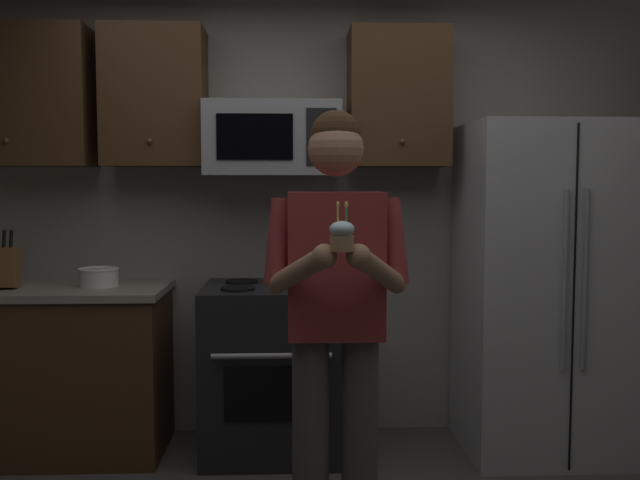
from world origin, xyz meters
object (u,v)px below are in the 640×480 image
object	(u,v)px
knife_block	(3,267)
oven_range	(274,369)
cupcake	(342,235)
person	(336,304)
microwave	(273,139)
bowl_large_white	(98,277)
refrigerator	(547,289)

from	to	relation	value
knife_block	oven_range	bearing A→B (deg)	1.18
oven_range	cupcake	distance (m)	1.63
oven_range	person	world-z (taller)	person
microwave	cupcake	xyz separation A→B (m)	(0.27, -1.50, -0.43)
microwave	person	distance (m)	1.40
bowl_large_white	oven_range	bearing A→B (deg)	-1.14
oven_range	bowl_large_white	size ratio (longest dim) A/B	4.28
refrigerator	cupcake	size ratio (longest dim) A/B	10.35
knife_block	bowl_large_white	distance (m)	0.49
microwave	cupcake	bearing A→B (deg)	-79.59
oven_range	cupcake	size ratio (longest dim) A/B	5.36
microwave	bowl_large_white	size ratio (longest dim) A/B	3.40
refrigerator	person	bearing A→B (deg)	-140.54
oven_range	knife_block	xyz separation A→B (m)	(-1.43, -0.03, 0.57)
microwave	person	world-z (taller)	microwave
bowl_large_white	person	size ratio (longest dim) A/B	0.12
oven_range	refrigerator	size ratio (longest dim) A/B	0.52
refrigerator	cupcake	world-z (taller)	refrigerator
person	cupcake	bearing A→B (deg)	-90.00
refrigerator	cupcake	xyz separation A→B (m)	(-1.23, -1.34, 0.39)
refrigerator	cupcake	distance (m)	1.86
microwave	person	bearing A→B (deg)	-76.75
knife_block	bowl_large_white	xyz separation A→B (m)	(0.49, 0.05, -0.06)
refrigerator	person	distance (m)	1.59
oven_range	bowl_large_white	distance (m)	1.07
knife_block	cupcake	bearing A→B (deg)	-38.31
refrigerator	knife_block	bearing A→B (deg)	179.81
oven_range	bowl_large_white	xyz separation A→B (m)	(-0.94, 0.02, 0.51)
bowl_large_white	microwave	bearing A→B (deg)	6.09
oven_range	person	bearing A→B (deg)	-75.30
microwave	bowl_large_white	distance (m)	1.21
microwave	person	xyz separation A→B (m)	(0.27, -1.17, -0.72)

